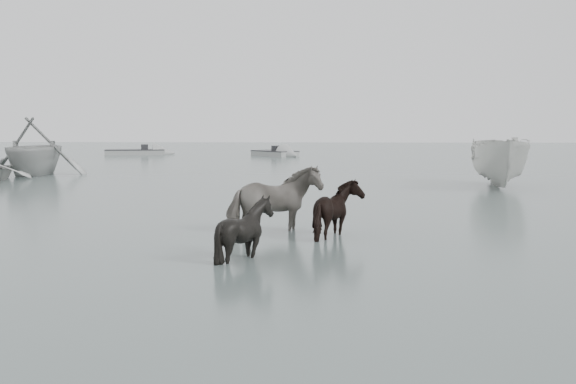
# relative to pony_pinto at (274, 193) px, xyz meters

# --- Properties ---
(ground) EXTENTS (140.00, 140.00, 0.00)m
(ground) POSITION_rel_pony_pinto_xyz_m (-0.24, -2.83, -0.86)
(ground) COLOR #4C5A56
(ground) RESTS_ON ground
(pony_pinto) EXTENTS (2.22, 1.59, 1.71)m
(pony_pinto) POSITION_rel_pony_pinto_xyz_m (0.00, 0.00, 0.00)
(pony_pinto) COLOR black
(pony_pinto) RESTS_ON ground
(pony_dark) EXTENTS (1.23, 1.42, 1.39)m
(pony_dark) POSITION_rel_pony_pinto_xyz_m (1.42, -0.63, -0.16)
(pony_dark) COLOR black
(pony_dark) RESTS_ON ground
(pony_black) EXTENTS (1.45, 1.35, 1.34)m
(pony_black) POSITION_rel_pony_pinto_xyz_m (-0.31, -3.07, -0.18)
(pony_black) COLOR black
(pony_black) RESTS_ON ground
(rowboat_trail) EXTENTS (4.48, 5.19, 2.73)m
(rowboat_trail) POSITION_rel_pony_pinto_xyz_m (-11.81, 16.26, 0.51)
(rowboat_trail) COLOR #A8ABA8
(rowboat_trail) RESTS_ON ground
(boat_small) EXTENTS (2.50, 5.36, 2.00)m
(boat_small) POSITION_rel_pony_pinto_xyz_m (7.59, 11.17, 0.14)
(boat_small) COLOR beige
(boat_small) RESTS_ON ground
(skiff_mid) EXTENTS (4.37, 4.59, 0.75)m
(skiff_mid) POSITION_rel_pony_pinto_xyz_m (-2.15, 34.40, -0.48)
(skiff_mid) COLOR gray
(skiff_mid) RESTS_ON ground
(skiff_far) EXTENTS (6.04, 2.97, 0.75)m
(skiff_far) POSITION_rel_pony_pinto_xyz_m (-12.38, 35.95, -0.48)
(skiff_far) COLOR gray
(skiff_far) RESTS_ON ground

